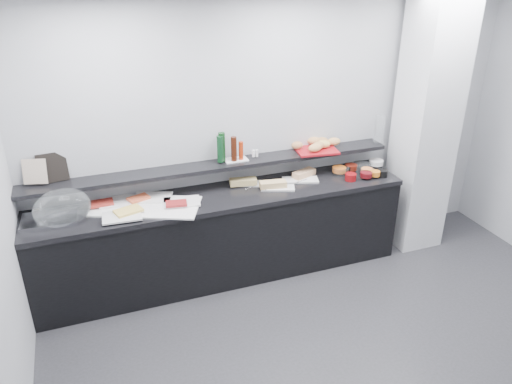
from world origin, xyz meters
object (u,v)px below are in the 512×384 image
object	(u,v)px
sandwich_plate_mid	(278,188)
carafe	(379,130)
bread_tray	(316,150)
cloche_base	(49,220)
condiment_tray	(236,160)
framed_print	(53,168)

from	to	relation	value
sandwich_plate_mid	carafe	bearing A→B (deg)	29.60
bread_tray	carafe	xyz separation A→B (m)	(0.72, -0.01, 0.14)
cloche_base	carafe	distance (m)	3.33
bread_tray	carafe	world-z (taller)	carafe
carafe	sandwich_plate_mid	bearing A→B (deg)	-170.97
cloche_base	sandwich_plate_mid	distance (m)	2.09
sandwich_plate_mid	condiment_tray	xyz separation A→B (m)	(-0.34, 0.25, 0.25)
condiment_tray	bread_tray	bearing A→B (deg)	-3.02
sandwich_plate_mid	bread_tray	world-z (taller)	bread_tray
framed_print	bread_tray	size ratio (longest dim) A/B	0.63
cloche_base	bread_tray	distance (m)	2.60
cloche_base	bread_tray	size ratio (longest dim) A/B	1.11
cloche_base	framed_print	world-z (taller)	framed_print
cloche_base	condiment_tray	world-z (taller)	condiment_tray
condiment_tray	bread_tray	distance (m)	0.85
sandwich_plate_mid	framed_print	distance (m)	2.06
cloche_base	condiment_tray	size ratio (longest dim) A/B	2.02
framed_print	carafe	size ratio (longest dim) A/B	0.87
framed_print	condiment_tray	size ratio (longest dim) A/B	1.16
sandwich_plate_mid	condiment_tray	bearing A→B (deg)	164.88
cloche_base	framed_print	bearing A→B (deg)	76.34
sandwich_plate_mid	carafe	xyz separation A→B (m)	(1.22, 0.19, 0.39)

